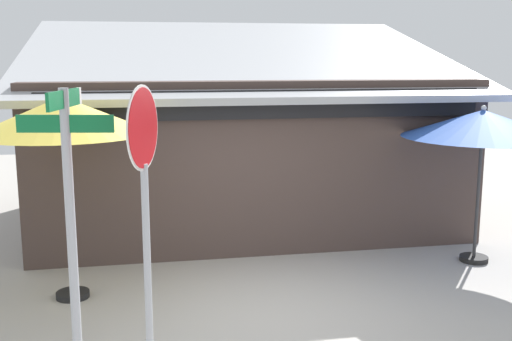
% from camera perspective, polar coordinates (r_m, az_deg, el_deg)
% --- Properties ---
extents(ground_plane, '(28.00, 28.00, 0.10)m').
position_cam_1_polar(ground_plane, '(8.06, 0.52, -13.22)').
color(ground_plane, '#ADA8A0').
extents(cafe_building, '(8.01, 5.71, 3.96)m').
position_cam_1_polar(cafe_building, '(12.22, -1.40, 2.54)').
color(cafe_building, '#473833').
rests_on(cafe_building, ground).
extents(street_sign_post, '(0.87, 0.93, 2.92)m').
position_cam_1_polar(street_sign_post, '(5.95, -16.79, -3.52)').
color(street_sign_post, '#A8AAB2').
rests_on(street_sign_post, ground).
extents(stop_sign, '(0.29, 0.74, 2.95)m').
position_cam_1_polar(stop_sign, '(5.76, -10.26, -1.01)').
color(stop_sign, '#A8AAB2').
rests_on(stop_sign, ground).
extents(patio_umbrella_mustard_left, '(2.24, 2.24, 2.76)m').
position_cam_1_polar(patio_umbrella_mustard_left, '(8.26, -17.43, 4.78)').
color(patio_umbrella_mustard_left, black).
rests_on(patio_umbrella_mustard_left, ground).
extents(patio_umbrella_royal_blue_center, '(2.44, 2.44, 2.46)m').
position_cam_1_polar(patio_umbrella_royal_blue_center, '(10.01, 20.20, 4.00)').
color(patio_umbrella_royal_blue_center, black).
rests_on(patio_umbrella_royal_blue_center, ground).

